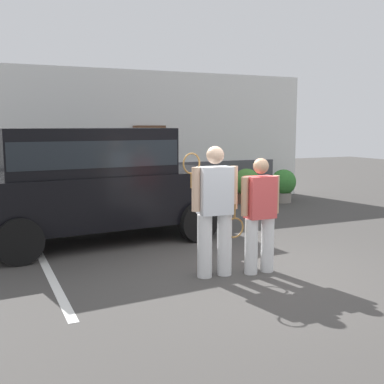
# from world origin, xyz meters

# --- Properties ---
(ground_plane) EXTENTS (40.00, 40.00, 0.00)m
(ground_plane) POSITION_xyz_m (0.00, 0.00, 0.00)
(ground_plane) COLOR #423F3D
(parking_stripe_0) EXTENTS (0.12, 4.40, 0.01)m
(parking_stripe_0) POSITION_xyz_m (-2.58, 1.50, 0.00)
(parking_stripe_0) COLOR silver
(parking_stripe_0) RESTS_ON ground_plane
(house_frontage) EXTENTS (10.95, 0.40, 3.53)m
(house_frontage) POSITION_xyz_m (0.01, 6.59, 1.66)
(house_frontage) COLOR white
(house_frontage) RESTS_ON ground_plane
(parked_suv) EXTENTS (4.74, 2.47, 2.05)m
(parked_suv) POSITION_xyz_m (-1.56, 2.92, 1.15)
(parked_suv) COLOR black
(parked_suv) RESTS_ON ground_plane
(tennis_player_man) EXTENTS (0.80, 0.31, 1.82)m
(tennis_player_man) POSITION_xyz_m (-0.47, 0.16, 0.95)
(tennis_player_man) COLOR white
(tennis_player_man) RESTS_ON ground_plane
(tennis_player_woman) EXTENTS (0.87, 0.26, 1.64)m
(tennis_player_woman) POSITION_xyz_m (0.18, 0.03, 0.85)
(tennis_player_woman) COLOR white
(tennis_player_woman) RESTS_ON ground_plane
(potted_plant_by_porch) EXTENTS (0.72, 0.72, 0.95)m
(potted_plant_by_porch) POSITION_xyz_m (3.18, 5.48, 0.53)
(potted_plant_by_porch) COLOR brown
(potted_plant_by_porch) RESTS_ON ground_plane
(potted_plant_secondary) EXTENTS (0.69, 0.69, 0.91)m
(potted_plant_secondary) POSITION_xyz_m (4.20, 5.22, 0.51)
(potted_plant_secondary) COLOR gray
(potted_plant_secondary) RESTS_ON ground_plane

